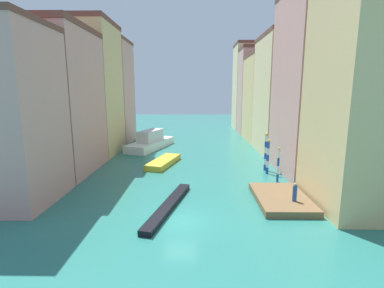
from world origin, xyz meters
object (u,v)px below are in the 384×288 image
(gondola_black, at_px, (169,205))
(motorboat_0, at_px, (164,162))
(mooring_pole_2, at_px, (266,151))
(vaporetto_white, at_px, (151,142))
(mooring_pole_0, at_px, (278,164))
(mooring_pole_1, at_px, (268,156))
(person_on_dock, at_px, (295,193))
(waterfront_dock, at_px, (281,198))

(gondola_black, height_order, motorboat_0, motorboat_0)
(mooring_pole_2, bearing_deg, vaporetto_white, 140.13)
(mooring_pole_2, distance_m, gondola_black, 16.12)
(mooring_pole_0, relative_size, mooring_pole_2, 0.81)
(mooring_pole_2, distance_m, motorboat_0, 13.34)
(mooring_pole_1, distance_m, vaporetto_white, 22.26)
(mooring_pole_1, relative_size, mooring_pole_2, 0.88)
(person_on_dock, bearing_deg, mooring_pole_0, 85.39)
(gondola_black, bearing_deg, vaporetto_white, 102.25)
(mooring_pole_2, bearing_deg, mooring_pole_0, -87.24)
(waterfront_dock, bearing_deg, mooring_pole_0, 77.30)
(mooring_pole_1, bearing_deg, mooring_pole_0, -84.02)
(person_on_dock, relative_size, gondola_black, 0.16)
(mooring_pole_0, height_order, mooring_pole_1, mooring_pole_1)
(person_on_dock, bearing_deg, mooring_pole_2, 88.34)
(mooring_pole_1, xyz_separation_m, gondola_black, (-10.77, -10.24, -1.90))
(waterfront_dock, relative_size, vaporetto_white, 0.58)
(waterfront_dock, xyz_separation_m, gondola_black, (-9.84, -1.56, -0.06))
(waterfront_dock, bearing_deg, vaporetto_white, 122.80)
(mooring_pole_0, bearing_deg, mooring_pole_1, 95.98)
(mooring_pole_2, xyz_separation_m, motorboat_0, (-12.91, 2.63, -2.05))
(mooring_pole_0, xyz_separation_m, mooring_pole_1, (-0.33, 3.13, 0.17))
(person_on_dock, bearing_deg, gondola_black, -178.70)
(person_on_dock, height_order, mooring_pole_1, mooring_pole_1)
(waterfront_dock, relative_size, motorboat_0, 0.90)
(mooring_pole_2, bearing_deg, mooring_pole_1, -94.18)
(waterfront_dock, distance_m, gondola_black, 9.97)
(waterfront_dock, relative_size, person_on_dock, 4.45)
(mooring_pole_2, xyz_separation_m, vaporetto_white, (-16.38, 13.68, -1.28))
(mooring_pole_2, distance_m, vaporetto_white, 21.39)
(mooring_pole_1, distance_m, gondola_black, 14.98)
(mooring_pole_2, xyz_separation_m, gondola_black, (-10.87, -11.70, -2.19))
(person_on_dock, relative_size, mooring_pole_1, 0.39)
(mooring_pole_0, bearing_deg, person_on_dock, -94.61)
(mooring_pole_0, xyz_separation_m, vaporetto_white, (-16.61, 18.28, -0.82))
(person_on_dock, bearing_deg, vaporetto_white, 122.55)
(mooring_pole_1, xyz_separation_m, motorboat_0, (-12.81, 4.09, -1.76))
(person_on_dock, xyz_separation_m, mooring_pole_1, (0.23, 10.00, 0.80))
(mooring_pole_0, height_order, mooring_pole_2, mooring_pole_2)
(mooring_pole_2, relative_size, motorboat_0, 0.60)
(mooring_pole_0, distance_m, motorboat_0, 15.07)
(mooring_pole_0, relative_size, vaporetto_white, 0.31)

